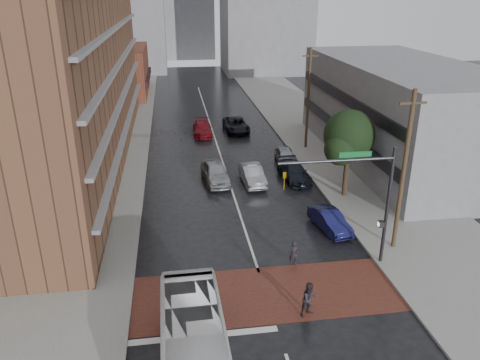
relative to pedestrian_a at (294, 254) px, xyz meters
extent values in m
plane|color=black|center=(-2.16, -3.00, -0.78)|extent=(160.00, 160.00, 0.00)
cube|color=brown|center=(-2.16, -2.50, -0.77)|extent=(14.00, 5.00, 0.02)
cube|color=gray|center=(-13.66, 22.00, -0.71)|extent=(9.00, 90.00, 0.15)
cube|color=gray|center=(9.34, 22.00, -0.71)|extent=(9.00, 90.00, 0.15)
cube|color=brown|center=(-16.16, 21.00, 13.22)|extent=(10.00, 44.00, 28.00)
cube|color=brown|center=(-14.16, 51.00, 2.72)|extent=(8.00, 16.00, 7.00)
cube|color=gray|center=(14.34, 17.00, 3.72)|extent=(11.00, 26.00, 9.00)
cube|color=gray|center=(-2.16, 92.00, 11.22)|extent=(12.00, 10.00, 24.00)
cylinder|color=#332319|center=(6.34, 9.00, 1.22)|extent=(0.36, 0.36, 4.00)
sphere|color=black|center=(6.34, 9.00, 4.22)|extent=(3.80, 3.80, 3.80)
sphere|color=black|center=(5.44, 8.20, 3.42)|extent=(2.40, 2.40, 2.40)
sphere|color=black|center=(7.14, 9.80, 3.62)|extent=(2.60, 2.60, 2.60)
cylinder|color=#2D2D33|center=(5.14, -0.50, 2.82)|extent=(0.20, 0.20, 7.20)
cylinder|color=#2D2D33|center=(1.94, -0.50, 5.82)|extent=(6.40, 0.16, 0.16)
imported|color=gold|center=(-0.86, -0.50, 4.82)|extent=(0.20, 0.16, 1.00)
cube|color=#0C5926|center=(2.94, -0.50, 6.12)|extent=(1.80, 0.05, 0.30)
cube|color=#2D2D33|center=(4.89, -0.50, 1.82)|extent=(0.30, 0.30, 0.35)
cylinder|color=#473321|center=(6.64, 1.00, 4.22)|extent=(0.26, 0.26, 10.00)
cube|color=#473321|center=(6.64, 1.00, 8.42)|extent=(1.60, 0.12, 0.12)
cylinder|color=#473321|center=(6.64, 21.00, 4.22)|extent=(0.26, 0.26, 10.00)
cube|color=#473321|center=(6.64, 21.00, 8.42)|extent=(1.60, 0.12, 0.12)
imported|color=black|center=(0.00, 0.00, 0.00)|extent=(0.62, 0.45, 1.56)
imported|color=#262227|center=(-0.38, -4.50, 0.14)|extent=(1.10, 1.01, 1.84)
imported|color=#96979D|center=(-3.29, 13.43, 0.07)|extent=(2.45, 5.16, 1.71)
imported|color=#A7A9AE|center=(-0.29, 12.72, -0.02)|extent=(1.83, 4.67, 1.51)
imported|color=maroon|center=(-3.40, 27.33, -0.06)|extent=(2.13, 5.03, 1.45)
imported|color=black|center=(0.51, 28.20, -0.02)|extent=(2.71, 5.53, 1.51)
imported|color=#141546|center=(3.48, 3.92, -0.11)|extent=(2.15, 4.24, 1.34)
imported|color=black|center=(3.35, 13.00, -0.08)|extent=(2.30, 4.96, 1.40)
imported|color=#94979B|center=(3.55, 16.90, -0.05)|extent=(2.09, 4.44, 1.47)
camera|label=1|loc=(-6.53, -22.82, 14.24)|focal=35.00mm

